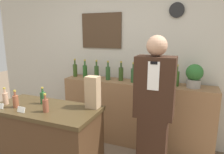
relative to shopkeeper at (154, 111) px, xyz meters
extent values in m
cube|color=beige|center=(-0.63, 0.91, 0.52)|extent=(5.20, 0.06, 2.70)
cube|color=#473221|center=(-1.04, 0.87, 0.90)|extent=(0.68, 0.02, 0.55)
cylinder|color=black|center=(0.11, 0.87, 1.17)|extent=(0.20, 0.03, 0.20)
cube|color=#8E6642|center=(-0.40, 0.67, -0.34)|extent=(2.24, 0.37, 0.98)
cube|color=#422B19|center=(-1.06, -0.54, -0.39)|extent=(1.14, 0.53, 0.88)
cube|color=#3D2F1A|center=(-1.06, -0.54, 0.07)|extent=(1.17, 0.56, 0.04)
cube|color=#331E14|center=(0.00, 0.00, -0.45)|extent=(0.32, 0.25, 0.78)
cube|color=#331E14|center=(0.00, 0.00, 0.28)|extent=(0.42, 0.25, 0.68)
cube|color=white|center=(0.00, -0.13, 0.43)|extent=(0.12, 0.01, 0.30)
cube|color=black|center=(0.00, -0.13, 0.56)|extent=(0.07, 0.01, 0.03)
sphere|color=tan|center=(0.00, 0.00, 0.73)|extent=(0.22, 0.22, 0.22)
cylinder|color=#9E998E|center=(0.40, 0.66, 0.20)|extent=(0.18, 0.18, 0.11)
sphere|color=#2D6B2D|center=(0.40, 0.66, 0.35)|extent=(0.22, 0.22, 0.22)
cube|color=tan|center=(-0.58, -0.35, 0.26)|extent=(0.14, 0.11, 0.34)
cube|color=white|center=(-1.47, -0.74, 0.12)|extent=(0.09, 0.02, 0.06)
cube|color=white|center=(-1.18, -0.74, 0.12)|extent=(0.09, 0.02, 0.06)
cylinder|color=tan|center=(-1.52, -0.62, 0.15)|extent=(0.06, 0.06, 0.13)
cylinder|color=tan|center=(-1.52, -0.62, 0.24)|extent=(0.02, 0.02, 0.05)
cylinder|color=#B29933|center=(-1.52, -0.62, 0.27)|extent=(0.03, 0.03, 0.02)
cylinder|color=brown|center=(-1.34, -0.65, 0.15)|extent=(0.06, 0.06, 0.13)
cylinder|color=brown|center=(-1.34, -0.65, 0.24)|extent=(0.02, 0.02, 0.05)
cylinder|color=#B29933|center=(-1.34, -0.65, 0.27)|extent=(0.03, 0.03, 0.02)
cylinder|color=#26562A|center=(-1.15, -0.45, 0.15)|extent=(0.06, 0.06, 0.13)
cylinder|color=#26562A|center=(-1.15, -0.45, 0.24)|extent=(0.02, 0.02, 0.05)
cylinder|color=#B29933|center=(-1.15, -0.45, 0.27)|extent=(0.03, 0.03, 0.02)
cylinder|color=brown|center=(-0.96, -0.63, 0.15)|extent=(0.06, 0.06, 0.13)
cylinder|color=brown|center=(-0.96, -0.63, 0.24)|extent=(0.02, 0.02, 0.05)
cylinder|color=#B29933|center=(-0.96, -0.63, 0.27)|extent=(0.03, 0.03, 0.02)
cylinder|color=#344F1D|center=(-1.44, 0.68, 0.25)|extent=(0.07, 0.07, 0.20)
cylinder|color=#344F1D|center=(-1.44, 0.68, 0.39)|extent=(0.03, 0.03, 0.07)
cylinder|color=#B29933|center=(-1.44, 0.68, 0.44)|extent=(0.03, 0.03, 0.02)
cylinder|color=#275821|center=(-1.24, 0.66, 0.25)|extent=(0.07, 0.07, 0.20)
cylinder|color=#275821|center=(-1.24, 0.66, 0.39)|extent=(0.03, 0.03, 0.07)
cylinder|color=#B29933|center=(-1.24, 0.66, 0.44)|extent=(0.03, 0.03, 0.02)
cylinder|color=#2E5022|center=(-1.04, 0.67, 0.25)|extent=(0.07, 0.07, 0.20)
cylinder|color=#2E5022|center=(-1.04, 0.67, 0.39)|extent=(0.03, 0.03, 0.07)
cylinder|color=#B29933|center=(-1.04, 0.67, 0.44)|extent=(0.03, 0.03, 0.02)
cylinder|color=#2D5428|center=(-0.84, 0.66, 0.25)|extent=(0.07, 0.07, 0.20)
cylinder|color=#2D5428|center=(-0.84, 0.66, 0.39)|extent=(0.03, 0.03, 0.07)
cylinder|color=#B29933|center=(-0.84, 0.66, 0.44)|extent=(0.03, 0.03, 0.02)
cylinder|color=#304A1D|center=(-0.63, 0.68, 0.25)|extent=(0.07, 0.07, 0.20)
cylinder|color=#304A1D|center=(-0.63, 0.68, 0.39)|extent=(0.03, 0.03, 0.07)
cylinder|color=#B29933|center=(-0.63, 0.68, 0.44)|extent=(0.03, 0.03, 0.02)
cylinder|color=#2C522A|center=(-0.43, 0.65, 0.25)|extent=(0.07, 0.07, 0.20)
cylinder|color=#2C522A|center=(-0.43, 0.65, 0.39)|extent=(0.03, 0.03, 0.07)
cylinder|color=#B29933|center=(-0.43, 0.65, 0.44)|extent=(0.03, 0.03, 0.02)
cylinder|color=#2D5825|center=(-0.23, 0.68, 0.25)|extent=(0.07, 0.07, 0.20)
cylinder|color=#2D5825|center=(-0.23, 0.68, 0.39)|extent=(0.03, 0.03, 0.07)
cylinder|color=#B29933|center=(-0.23, 0.68, 0.44)|extent=(0.03, 0.03, 0.02)
cylinder|color=#265020|center=(-0.03, 0.65, 0.25)|extent=(0.07, 0.07, 0.20)
cylinder|color=#265020|center=(-0.03, 0.65, 0.39)|extent=(0.03, 0.03, 0.07)
cylinder|color=#B29933|center=(-0.03, 0.65, 0.44)|extent=(0.03, 0.03, 0.02)
cylinder|color=#30541D|center=(0.18, 0.66, 0.25)|extent=(0.07, 0.07, 0.20)
cylinder|color=#30541D|center=(0.18, 0.66, 0.39)|extent=(0.03, 0.03, 0.07)
cylinder|color=#B29933|center=(0.18, 0.66, 0.44)|extent=(0.03, 0.03, 0.02)
camera|label=1|loc=(0.35, -2.12, 0.85)|focal=32.00mm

